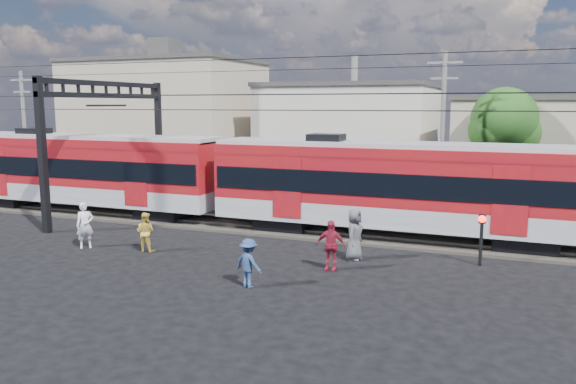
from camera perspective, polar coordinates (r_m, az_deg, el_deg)
name	(u,v)px	position (r m, az deg, el deg)	size (l,w,h in m)	color
ground	(201,279)	(19.11, -8.87, -8.77)	(120.00, 120.00, 0.00)	black
track_bed	(288,229)	(26.06, 0.03, -3.74)	(70.00, 3.40, 0.12)	#2D2823
rail_near	(282,229)	(25.36, -0.59, -3.82)	(70.00, 0.12, 0.12)	#59544C
rail_far	(294,223)	(26.72, 0.61, -3.16)	(70.00, 0.12, 0.12)	#59544C
commuter_train	(403,184)	(24.26, 11.56, 0.75)	(50.30, 3.08, 4.17)	black
catenary	(129,117)	(29.71, -15.84, 7.36)	(70.00, 9.30, 7.52)	black
building_west	(167,118)	(47.60, -12.18, 7.38)	(14.28, 10.20, 9.30)	tan
building_midwest	(353,132)	(44.19, 6.66, 6.12)	(12.24, 12.24, 7.30)	beige
utility_pole_mid	(442,128)	(30.87, 15.41, 6.31)	(1.80, 0.24, 8.50)	slate
utility_pole_west	(24,126)	(43.15, -25.21, 6.10)	(1.80, 0.24, 8.00)	slate
tree_near	(508,124)	(33.79, 21.40, 6.43)	(3.82, 3.64, 6.72)	#382619
pedestrian_a	(85,225)	(24.13, -19.92, -3.19)	(0.68, 0.45, 1.87)	white
pedestrian_b	(145,232)	(22.86, -14.29, -3.96)	(0.76, 0.59, 1.57)	gold
pedestrian_c	(249,263)	(17.95, -4.01, -7.22)	(1.02, 0.59, 1.58)	navy
pedestrian_d	(330,245)	(19.71, 4.34, -5.44)	(1.05, 0.44, 1.79)	maroon
pedestrian_e	(354,235)	(21.08, 6.76, -4.32)	(0.95, 0.62, 1.94)	#4C4C51
crossing_signal	(482,230)	(21.26, 19.07, -3.68)	(0.28, 0.28, 1.90)	black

